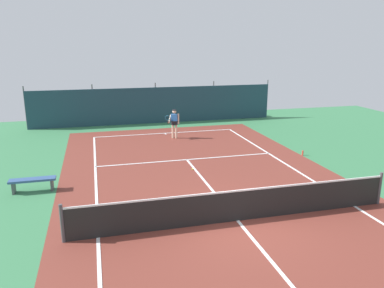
{
  "coord_description": "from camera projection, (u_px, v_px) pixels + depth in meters",
  "views": [
    {
      "loc": [
        -3.96,
        -9.73,
        5.19
      ],
      "look_at": [
        0.09,
        5.83,
        0.9
      ],
      "focal_mm": 35.25,
      "sensor_mm": 36.0,
      "label": 1
    }
  ],
  "objects": [
    {
      "name": "tennis_ball_near_player",
      "position": [
        193.0,
        169.0,
        16.0
      ],
      "size": [
        0.07,
        0.07,
        0.07
      ],
      "primitive_type": "sphere",
      "color": "#CCDB33",
      "rests_on": "ground"
    },
    {
      "name": "court_surface",
      "position": [
        237.0,
        221.0,
        11.4
      ],
      "size": [
        11.02,
        26.6,
        0.01
      ],
      "color": "brown",
      "rests_on": "ground"
    },
    {
      "name": "tennis_player",
      "position": [
        174.0,
        122.0,
        21.12
      ],
      "size": [
        0.85,
        0.64,
        1.64
      ],
      "rotation": [
        0.0,
        0.0,
        2.69
      ],
      "color": "beige",
      "rests_on": "ground"
    },
    {
      "name": "water_bottle",
      "position": [
        303.0,
        153.0,
        18.06
      ],
      "size": [
        0.08,
        0.08,
        0.24
      ],
      "primitive_type": "cylinder",
      "color": "#D84C38",
      "rests_on": "ground"
    },
    {
      "name": "ground_plane",
      "position": [
        237.0,
        221.0,
        11.4
      ],
      "size": [
        36.0,
        36.0,
        0.0
      ],
      "primitive_type": "plane",
      "color": "#387A4C"
    },
    {
      "name": "courtside_bench",
      "position": [
        33.0,
        182.0,
        13.58
      ],
      "size": [
        1.6,
        0.4,
        0.49
      ],
      "color": "#335184",
      "rests_on": "ground"
    },
    {
      "name": "tennis_net",
      "position": [
        238.0,
        205.0,
        11.27
      ],
      "size": [
        10.12,
        0.1,
        1.1
      ],
      "color": "black",
      "rests_on": "ground"
    },
    {
      "name": "parked_car",
      "position": [
        174.0,
        104.0,
        28.0
      ],
      "size": [
        2.36,
        4.37,
        1.68
      ],
      "rotation": [
        0.0,
        0.0,
        0.11
      ],
      "color": "black",
      "rests_on": "ground"
    },
    {
      "name": "back_fence",
      "position": [
        155.0,
        112.0,
        25.77
      ],
      "size": [
        16.3,
        0.98,
        2.7
      ],
      "color": "#1E3D4C",
      "rests_on": "ground"
    }
  ]
}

